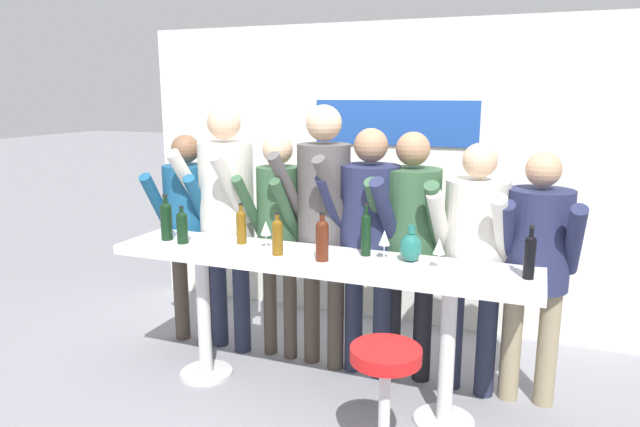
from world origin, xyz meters
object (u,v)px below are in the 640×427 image
object	(u,v)px
tasting_table	(316,279)
wine_bottle_1	(277,235)
wine_bottle_0	(166,219)
person_far_right	(475,244)
wine_glass_0	(439,247)
wine_glass_1	(266,229)
person_left	(226,203)
decorative_vase	(411,247)
person_center_right	(369,228)
person_far_left	(188,217)
wine_bottle_4	(241,225)
person_center	(323,208)
person_right	(410,231)
person_rightmost	(537,254)
wine_bottle_2	(366,232)
wine_bottle_6	(322,238)
wine_bottle_5	(530,255)
wine_bottle_3	(182,226)
bar_stool	(385,391)
wine_glass_2	(384,239)
person_center_left	(278,221)

from	to	relation	value
tasting_table	wine_bottle_1	world-z (taller)	wine_bottle_1
tasting_table	wine_bottle_0	xyz separation A→B (m)	(-1.08, -0.01, 0.29)
person_far_right	wine_glass_0	size ratio (longest dim) A/B	9.23
wine_glass_1	person_left	bearing A→B (deg)	143.45
decorative_vase	person_center_right	bearing A→B (deg)	137.12
person_far_left	wine_bottle_4	world-z (taller)	person_far_left
person_far_right	wine_bottle_4	xyz separation A→B (m)	(-1.47, -0.34, 0.07)
wine_bottle_0	person_far_right	bearing A→B (deg)	12.46
person_center	decorative_vase	size ratio (longest dim) A/B	8.43
person_left	person_right	bearing A→B (deg)	9.53
person_rightmost	wine_bottle_2	xyz separation A→B (m)	(-0.98, -0.31, 0.12)
person_left	person_center	distance (m)	0.76
person_right	wine_glass_0	distance (m)	0.53
person_rightmost	wine_bottle_0	distance (m)	2.39
person_center_right	decorative_vase	bearing A→B (deg)	-34.21
person_center	wine_bottle_0	bearing A→B (deg)	-144.65
decorative_vase	tasting_table	bearing A→B (deg)	-170.74
tasting_table	wine_bottle_6	distance (m)	0.31
person_far_left	wine_bottle_5	distance (m)	2.50
person_right	wine_glass_1	size ratio (longest dim) A/B	9.55
wine_bottle_1	person_far_right	bearing A→B (deg)	23.95
tasting_table	wine_glass_1	bearing A→B (deg)	171.74
wine_bottle_3	wine_bottle_6	bearing A→B (deg)	-2.15
person_center	wine_bottle_1	bearing A→B (deg)	-91.16
person_center_right	wine_bottle_5	world-z (taller)	person_center_right
bar_stool	wine_bottle_6	size ratio (longest dim) A/B	2.32
person_center	wine_bottle_4	world-z (taller)	person_center
wine_bottle_3	wine_glass_2	xyz separation A→B (m)	(1.34, 0.13, 0.01)
wine_bottle_2	person_right	bearing A→B (deg)	60.94
person_far_left	wine_glass_1	size ratio (longest dim) A/B	9.18
person_center	person_rightmost	size ratio (longest dim) A/B	1.16
wine_glass_0	wine_glass_2	world-z (taller)	same
wine_bottle_5	decorative_vase	world-z (taller)	wine_bottle_5
person_center	wine_glass_2	world-z (taller)	person_center
person_center_left	wine_glass_1	size ratio (longest dim) A/B	9.33
bar_stool	person_center_left	xyz separation A→B (m)	(-1.07, 1.02, 0.58)
tasting_table	wine_bottle_5	distance (m)	1.26
wine_bottle_3	person_center	bearing A→B (deg)	30.48
person_rightmost	person_left	bearing A→B (deg)	178.16
person_far_right	wine_glass_2	bearing A→B (deg)	-137.43
wine_bottle_1	wine_bottle_4	distance (m)	0.38
wine_bottle_1	wine_bottle_3	xyz separation A→B (m)	(-0.71, 0.02, -0.01)
person_right	wine_bottle_3	xyz separation A→B (m)	(-1.41, -0.52, 0.03)
person_rightmost	wine_bottle_4	bearing A→B (deg)	-171.23
tasting_table	wine_glass_0	distance (m)	0.80
wine_bottle_0	wine_glass_1	size ratio (longest dim) A/B	1.77
wine_bottle_4	decorative_vase	world-z (taller)	wine_bottle_4
wine_bottle_0	wine_glass_0	size ratio (longest dim) A/B	1.77
person_center	person_far_right	world-z (taller)	person_center
person_far_right	wine_glass_1	size ratio (longest dim) A/B	9.23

